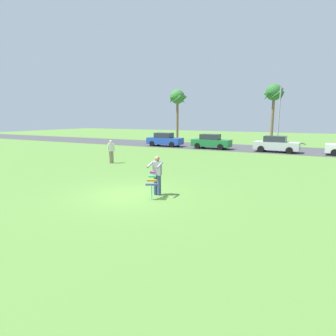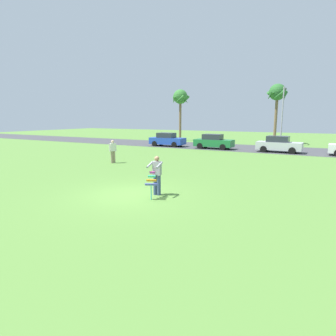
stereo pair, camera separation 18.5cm
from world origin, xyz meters
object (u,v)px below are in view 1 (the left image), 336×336
at_px(streetlight_pole, 279,112).
at_px(person_kite_flyer, 157,174).
at_px(parked_car_blue, 165,140).
at_px(parked_car_green, 211,142).
at_px(person_walker_near, 111,151).
at_px(palm_tree_left_near, 177,99).
at_px(parked_car_silver, 276,144).
at_px(kite_held, 152,181).
at_px(palm_tree_right_near, 274,95).

bearing_deg(streetlight_pole, person_kite_flyer, -93.66).
distance_m(parked_car_blue, parked_car_green, 5.81).
xyz_separation_m(parked_car_blue, person_walker_near, (2.57, -13.05, 0.16)).
xyz_separation_m(palm_tree_left_near, streetlight_pole, (14.46, -1.43, -2.15)).
xyz_separation_m(person_kite_flyer, parked_car_silver, (2.48, 19.12, -0.18)).
relative_size(parked_car_blue, person_walker_near, 2.45).
bearing_deg(person_kite_flyer, streetlight_pole, 86.34).
distance_m(parked_car_green, palm_tree_left_near, 13.44).
relative_size(parked_car_silver, streetlight_pole, 0.61).
xyz_separation_m(parked_car_green, palm_tree_left_near, (-8.51, 8.91, 5.37)).
bearing_deg(parked_car_blue, palm_tree_left_near, 106.84).
height_order(parked_car_blue, parked_car_green, same).
height_order(kite_held, parked_car_green, parked_car_green).
xyz_separation_m(person_kite_flyer, streetlight_pole, (1.70, 26.60, 3.05)).
height_order(parked_car_blue, person_walker_near, person_walker_near).
bearing_deg(parked_car_silver, kite_held, -96.86).
bearing_deg(kite_held, streetlight_pole, 86.64).
distance_m(parked_car_blue, streetlight_pole, 14.31).
bearing_deg(palm_tree_left_near, person_walker_near, -76.52).
height_order(streetlight_pole, person_walker_near, streetlight_pole).
relative_size(kite_held, streetlight_pole, 0.16).
relative_size(parked_car_green, palm_tree_right_near, 0.55).
distance_m(person_kite_flyer, streetlight_pole, 26.83).
xyz_separation_m(parked_car_green, person_walker_near, (-3.24, -13.05, 0.16)).
distance_m(kite_held, palm_tree_right_near, 30.29).
xyz_separation_m(parked_car_silver, palm_tree_right_near, (-1.88, 10.04, 5.54)).
xyz_separation_m(parked_car_green, streetlight_pole, (5.95, 7.48, 3.22)).
height_order(parked_car_blue, parked_car_silver, same).
relative_size(person_kite_flyer, person_walker_near, 1.00).
bearing_deg(palm_tree_left_near, palm_tree_right_near, 4.83).
bearing_deg(person_kite_flyer, parked_car_silver, 82.61).
distance_m(parked_car_blue, parked_car_silver, 12.54).
relative_size(kite_held, person_walker_near, 0.65).
xyz_separation_m(person_kite_flyer, person_walker_near, (-7.49, 6.06, -0.02)).
relative_size(parked_car_blue, palm_tree_right_near, 0.55).
bearing_deg(parked_car_blue, parked_car_silver, 0.01).
bearing_deg(kite_held, person_walker_near, 138.71).
bearing_deg(streetlight_pole, palm_tree_left_near, 174.36).
height_order(parked_car_green, palm_tree_left_near, palm_tree_left_near).
height_order(kite_held, palm_tree_right_near, palm_tree_right_near).
relative_size(person_kite_flyer, parked_car_silver, 0.41).
distance_m(person_kite_flyer, palm_tree_left_near, 31.23).
bearing_deg(parked_car_blue, streetlight_pole, 32.46).
relative_size(parked_car_silver, palm_tree_right_near, 0.55).
xyz_separation_m(streetlight_pole, person_walker_near, (-9.19, -20.54, -3.06)).
height_order(kite_held, streetlight_pole, streetlight_pole).
relative_size(palm_tree_left_near, streetlight_pole, 1.07).
bearing_deg(palm_tree_right_near, person_kite_flyer, -91.17).
xyz_separation_m(kite_held, palm_tree_left_near, (-12.87, 28.64, 5.39)).
bearing_deg(palm_tree_right_near, palm_tree_left_near, -175.17).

